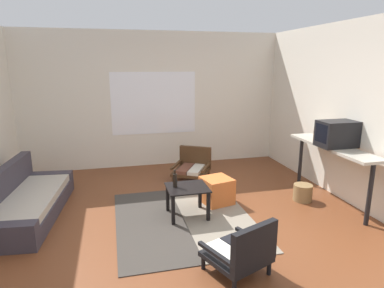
% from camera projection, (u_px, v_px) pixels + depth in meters
% --- Properties ---
extents(ground_plane, '(7.80, 7.80, 0.00)m').
position_uv_depth(ground_plane, '(188.00, 233.00, 4.15)').
color(ground_plane, brown).
extents(far_wall_with_window, '(5.60, 0.13, 2.70)m').
position_uv_depth(far_wall_with_window, '(154.00, 100.00, 6.71)').
color(far_wall_with_window, silver).
rests_on(far_wall_with_window, ground).
extents(side_wall_right, '(0.12, 6.60, 2.70)m').
position_uv_depth(side_wall_right, '(363.00, 115.00, 4.72)').
color(side_wall_right, silver).
rests_on(side_wall_right, ground).
extents(area_rug, '(1.82, 2.18, 0.01)m').
position_uv_depth(area_rug, '(184.00, 219.00, 4.51)').
color(area_rug, '#38332D').
rests_on(area_rug, ground).
extents(couch, '(0.98, 2.06, 0.69)m').
position_uv_depth(couch, '(24.00, 202.00, 4.56)').
color(couch, '#38333D').
rests_on(couch, ground).
extents(coffee_table, '(0.56, 0.51, 0.43)m').
position_uv_depth(coffee_table, '(187.00, 193.00, 4.54)').
color(coffee_table, black).
rests_on(coffee_table, ground).
extents(armchair_by_window, '(0.83, 0.84, 0.56)m').
position_uv_depth(armchair_by_window, '(192.00, 166.00, 6.06)').
color(armchair_by_window, '#472D19').
rests_on(armchair_by_window, ground).
extents(armchair_striped_foreground, '(0.73, 0.72, 0.61)m').
position_uv_depth(armchair_striped_foreground, '(242.00, 251.00, 3.25)').
color(armchair_striped_foreground, black).
rests_on(armchair_striped_foreground, ground).
extents(ottoman_orange, '(0.50, 0.50, 0.40)m').
position_uv_depth(ottoman_orange, '(217.00, 191.00, 5.00)').
color(ottoman_orange, '#D1662D').
rests_on(ottoman_orange, ground).
extents(console_shelf, '(0.39, 1.75, 0.89)m').
position_uv_depth(console_shelf, '(332.00, 152.00, 4.94)').
color(console_shelf, '#B2AD9E').
rests_on(console_shelf, ground).
extents(crt_television, '(0.54, 0.36, 0.38)m').
position_uv_depth(crt_television, '(337.00, 134.00, 4.81)').
color(crt_television, black).
rests_on(crt_television, console_shelf).
extents(clay_vase, '(0.25, 0.25, 0.32)m').
position_uv_depth(clay_vase, '(322.00, 133.00, 5.16)').
color(clay_vase, '#935B38').
rests_on(clay_vase, console_shelf).
extents(glass_bottle, '(0.06, 0.06, 0.25)m').
position_uv_depth(glass_bottle, '(175.00, 180.00, 4.50)').
color(glass_bottle, black).
rests_on(glass_bottle, coffee_table).
extents(wicker_basket, '(0.29, 0.29, 0.26)m').
position_uv_depth(wicker_basket, '(303.00, 193.00, 5.11)').
color(wicker_basket, olive).
rests_on(wicker_basket, ground).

